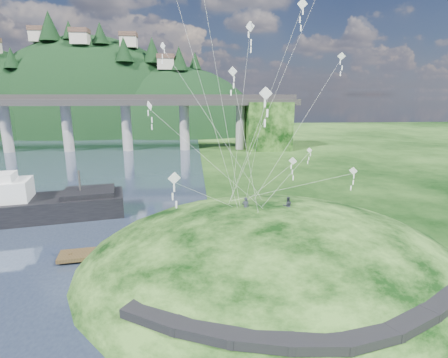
{
  "coord_description": "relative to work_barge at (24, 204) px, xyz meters",
  "views": [
    {
      "loc": [
        0.99,
        -26.77,
        14.98
      ],
      "look_at": [
        4.0,
        6.0,
        7.0
      ],
      "focal_mm": 28.0,
      "sensor_mm": 36.0,
      "label": 1
    }
  ],
  "objects": [
    {
      "name": "kite_swarm",
      "position": [
        26.32,
        -12.88,
        14.41
      ],
      "size": [
        19.38,
        17.56,
        21.26
      ],
      "color": "white",
      "rests_on": "ground"
    },
    {
      "name": "far_ridge",
      "position": [
        -24.05,
        106.35,
        -9.4
      ],
      "size": [
        153.0,
        70.0,
        94.5
      ],
      "color": "black",
      "rests_on": "ground"
    },
    {
      "name": "grass_hill",
      "position": [
        27.53,
        -13.82,
        -3.46
      ],
      "size": [
        36.0,
        32.0,
        13.0
      ],
      "color": "black",
      "rests_on": "ground"
    },
    {
      "name": "work_barge",
      "position": [
        0.0,
        0.0,
        0.0
      ],
      "size": [
        23.1,
        10.37,
        7.82
      ],
      "color": "black",
      "rests_on": "ground"
    },
    {
      "name": "footpath",
      "position": [
        26.99,
        -25.56,
        0.13
      ],
      "size": [
        22.29,
        5.84,
        0.83
      ],
      "color": "black",
      "rests_on": "ground"
    },
    {
      "name": "bridge",
      "position": [
        -6.93,
        54.25,
        7.75
      ],
      "size": [
        160.0,
        11.0,
        15.0
      ],
      "color": "#2D2B2B",
      "rests_on": "ground"
    },
    {
      "name": "ground",
      "position": [
        19.53,
        -15.82,
        -1.96
      ],
      "size": [
        320.0,
        320.0,
        0.0
      ],
      "primitive_type": "plane",
      "color": "black",
      "rests_on": "ground"
    },
    {
      "name": "kite_flyers",
      "position": [
        27.8,
        -12.39,
        3.87
      ],
      "size": [
        4.68,
        0.72,
        1.85
      ],
      "color": "#282C35",
      "rests_on": "ground"
    },
    {
      "name": "wooden_dock",
      "position": [
        15.28,
        -10.81,
        -1.5
      ],
      "size": [
        14.81,
        4.42,
        1.04
      ],
      "color": "#392B17",
      "rests_on": "ground"
    }
  ]
}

